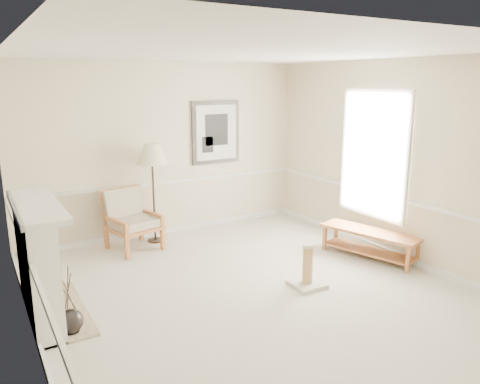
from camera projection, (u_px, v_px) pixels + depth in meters
name	position (u px, v px, depth m)	size (l,w,h in m)	color
ground	(249.00, 291.00, 5.91)	(5.50, 5.50, 0.00)	silver
room	(256.00, 142.00, 5.61)	(5.04, 5.54, 2.92)	beige
fireplace	(39.00, 263.00, 5.12)	(0.64, 1.64, 1.31)	white
floor_vase	(71.00, 322.00, 4.85)	(0.26, 0.26, 0.76)	black
armchair	(130.00, 217.00, 7.34)	(0.87, 0.91, 0.95)	#A86D36
floor_lamp	(152.00, 157.00, 7.43)	(0.62, 0.62, 1.62)	black
bench	(370.00, 240.00, 6.96)	(0.85, 1.54, 0.42)	#A86D36
scratching_post	(307.00, 273.00, 5.99)	(0.41, 0.41, 0.57)	white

